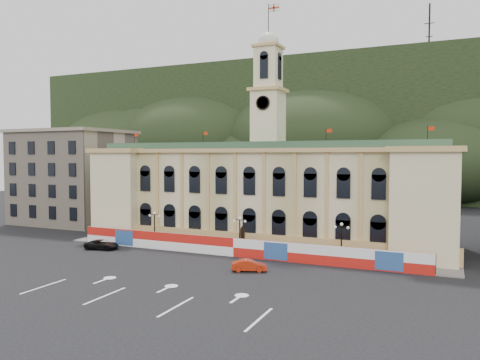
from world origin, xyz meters
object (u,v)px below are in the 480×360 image
at_px(statue, 243,244).
at_px(red_sedan, 249,265).
at_px(black_suv, 102,245).
at_px(lamp_center, 240,232).

xyz_separation_m(statue, red_sedan, (4.99, -9.49, -0.51)).
bearing_deg(black_suv, statue, -83.71).
bearing_deg(black_suv, lamp_center, -86.41).
distance_m(statue, lamp_center, 2.14).
bearing_deg(statue, black_suv, -161.99).
bearing_deg(statue, lamp_center, -90.00).
distance_m(statue, red_sedan, 10.73).
relative_size(statue, red_sedan, 0.85).
relative_size(statue, black_suv, 0.71).
height_order(lamp_center, red_sedan, lamp_center).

